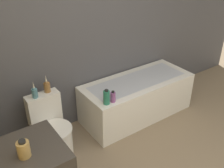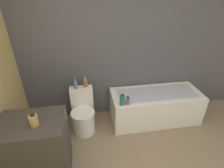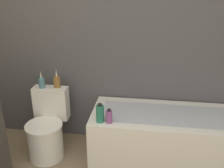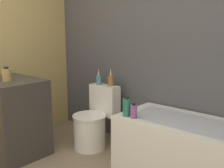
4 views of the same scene
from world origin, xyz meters
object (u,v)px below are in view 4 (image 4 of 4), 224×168
at_px(soap_bottle_glass, 7,75).
at_px(shampoo_bottle_short, 134,111).
at_px(vase_gold, 99,79).
at_px(vase_silver, 111,80).
at_px(bathtub, 202,155).
at_px(toilet, 94,122).
at_px(shampoo_bottle_tall, 127,107).

relative_size(soap_bottle_glass, shampoo_bottle_short, 1.03).
bearing_deg(soap_bottle_glass, vase_gold, 66.13).
bearing_deg(vase_silver, bathtub, -7.42).
xyz_separation_m(toilet, shampoo_bottle_short, (0.73, -0.19, 0.33)).
relative_size(vase_silver, shampoo_bottle_tall, 1.12).
bearing_deg(vase_gold, soap_bottle_glass, -113.87).
bearing_deg(shampoo_bottle_tall, vase_gold, 153.53).
relative_size(toilet, shampoo_bottle_short, 4.98).
distance_m(vase_gold, shampoo_bottle_short, 0.90).
height_order(soap_bottle_glass, shampoo_bottle_short, soap_bottle_glass).
distance_m(vase_gold, vase_silver, 0.17).
bearing_deg(soap_bottle_glass, shampoo_bottle_short, 25.96).
xyz_separation_m(toilet, vase_silver, (0.08, 0.21, 0.50)).
bearing_deg(vase_gold, shampoo_bottle_tall, -26.47).
bearing_deg(bathtub, vase_silver, 172.58).
distance_m(toilet, vase_silver, 0.55).
height_order(bathtub, toilet, toilet).
distance_m(bathtub, soap_bottle_glass, 2.11).
bearing_deg(vase_gold, bathtub, -4.96).
bearing_deg(vase_silver, shampoo_bottle_tall, -35.56).
bearing_deg(bathtub, soap_bottle_glass, -155.20).
xyz_separation_m(vase_gold, vase_silver, (0.16, 0.04, 0.00)).
distance_m(bathtub, vase_gold, 1.49).
height_order(vase_silver, shampoo_bottle_short, vase_silver).
bearing_deg(shampoo_bottle_short, shampoo_bottle_tall, 176.23).
xyz_separation_m(bathtub, shampoo_bottle_tall, (-0.68, -0.24, 0.37)).
height_order(vase_silver, shampoo_bottle_tall, vase_silver).
relative_size(bathtub, shampoo_bottle_tall, 8.31).
relative_size(soap_bottle_glass, vase_gold, 0.74).
distance_m(bathtub, toilet, 1.32).
xyz_separation_m(soap_bottle_glass, vase_silver, (0.59, 1.00, -0.12)).
distance_m(toilet, vase_gold, 0.54).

